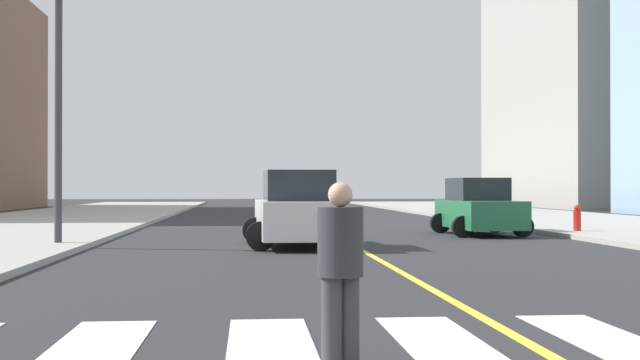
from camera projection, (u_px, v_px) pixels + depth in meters
name	position (u px, v px, depth m)	size (l,w,h in m)	color
crosswalk_paint	(535.00, 347.00, 8.51)	(13.50, 4.00, 0.01)	silver
lane_divider_paint	(304.00, 218.00, 44.38)	(0.16, 80.00, 0.01)	yellow
parking_garage_concrete	(624.00, 37.00, 70.44)	(18.00, 24.00, 28.80)	#9E9B93
car_white_nearest	(297.00, 211.00, 22.84)	(3.04, 4.77, 2.10)	silver
car_black_second	(317.00, 198.00, 54.73)	(2.87, 4.53, 2.01)	black
car_green_third	(479.00, 208.00, 28.49)	(2.85, 4.46, 1.96)	#236B42
pedestrian_crossing	(340.00, 266.00, 7.52)	(0.42, 0.42, 1.69)	#38383D
fire_hydrant	(577.00, 218.00, 28.30)	(0.26, 0.26, 0.89)	red
street_lamp	(58.00, 89.00, 22.40)	(0.44, 0.44, 6.99)	#38383D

